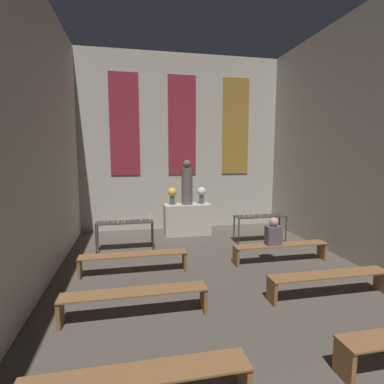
{
  "coord_description": "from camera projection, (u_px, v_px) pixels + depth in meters",
  "views": [
    {
      "loc": [
        -1.77,
        0.47,
        2.63
      ],
      "look_at": [
        0.0,
        9.09,
        1.5
      ],
      "focal_mm": 28.0,
      "sensor_mm": 36.0,
      "label": 1
    }
  ],
  "objects": [
    {
      "name": "flower_vase_left",
      "position": [
        172.0,
        194.0,
        9.58
      ],
      "size": [
        0.28,
        0.28,
        0.55
      ],
      "color": "#4C5666",
      "rests_on": "altar"
    },
    {
      "name": "pew_third_left",
      "position": [
        135.0,
        298.0,
        4.79
      ],
      "size": [
        2.33,
        0.36,
        0.45
      ],
      "color": "brown",
      "rests_on": "ground_plane"
    },
    {
      "name": "pew_third_right",
      "position": [
        329.0,
        279.0,
        5.49
      ],
      "size": [
        2.33,
        0.36,
        0.45
      ],
      "color": "brown",
      "rests_on": "ground_plane"
    },
    {
      "name": "statue",
      "position": [
        187.0,
        184.0,
        9.64
      ],
      "size": [
        0.36,
        0.36,
        1.43
      ],
      "color": "#5B5651",
      "rests_on": "altar"
    },
    {
      "name": "pew_second_left",
      "position": [
        138.0,
        383.0,
        3.0
      ],
      "size": [
        2.33,
        0.36,
        0.45
      ],
      "color": "brown",
      "rests_on": "ground_plane"
    },
    {
      "name": "pew_back_left",
      "position": [
        134.0,
        259.0,
        6.57
      ],
      "size": [
        2.33,
        0.36,
        0.45
      ],
      "color": "brown",
      "rests_on": "ground_plane"
    },
    {
      "name": "person_seated",
      "position": [
        273.0,
        233.0,
        7.18
      ],
      "size": [
        0.36,
        0.24,
        0.67
      ],
      "color": "#564C56",
      "rests_on": "pew_back_right"
    },
    {
      "name": "flower_vase_right",
      "position": [
        202.0,
        193.0,
        9.77
      ],
      "size": [
        0.28,
        0.28,
        0.55
      ],
      "color": "#4C5666",
      "rests_on": "altar"
    },
    {
      "name": "candle_rack_left",
      "position": [
        125.0,
        225.0,
        8.1
      ],
      "size": [
        1.53,
        0.47,
        0.99
      ],
      "color": "#332D28",
      "rests_on": "ground_plane"
    },
    {
      "name": "pew_back_right",
      "position": [
        280.0,
        249.0,
        7.27
      ],
      "size": [
        2.33,
        0.36,
        0.45
      ],
      "color": "brown",
      "rests_on": "ground_plane"
    },
    {
      "name": "candle_rack_right",
      "position": [
        260.0,
        219.0,
        8.88
      ],
      "size": [
        1.53,
        0.47,
        0.99
      ],
      "color": "#332D28",
      "rests_on": "ground_plane"
    },
    {
      "name": "wall_back",
      "position": [
        182.0,
        142.0,
        10.41
      ],
      "size": [
        7.14,
        0.16,
        5.98
      ],
      "color": "#B2AD9E",
      "rests_on": "ground_plane"
    },
    {
      "name": "wall_left",
      "position": [
        9.0,
        129.0,
        4.41
      ],
      "size": [
        0.12,
        11.05,
        5.98
      ],
      "color": "#B2AD9E",
      "rests_on": "ground_plane"
    },
    {
      "name": "altar",
      "position": [
        187.0,
        219.0,
        9.78
      ],
      "size": [
        1.49,
        0.64,
        1.0
      ],
      "color": "#BCB29E",
      "rests_on": "ground_plane"
    }
  ]
}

